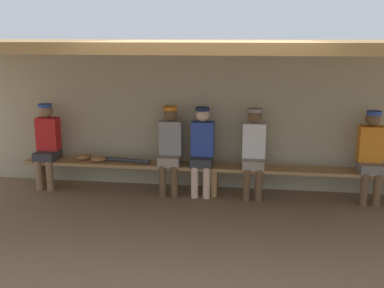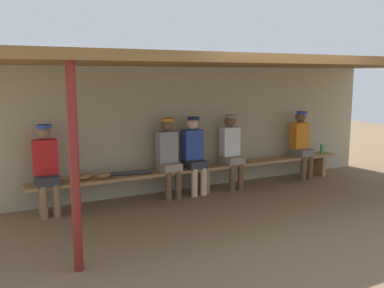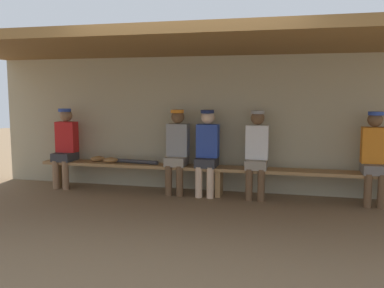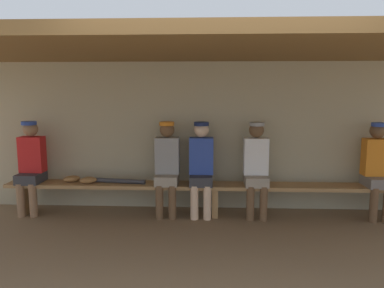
{
  "view_description": "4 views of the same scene",
  "coord_description": "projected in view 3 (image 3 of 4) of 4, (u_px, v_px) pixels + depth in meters",
  "views": [
    {
      "loc": [
        0.54,
        -4.96,
        2.39
      ],
      "look_at": [
        -0.3,
        1.17,
        0.88
      ],
      "focal_mm": 41.93,
      "sensor_mm": 36.0,
      "label": 1
    },
    {
      "loc": [
        -3.68,
        -4.93,
        2.06
      ],
      "look_at": [
        -0.36,
        1.31,
        0.92
      ],
      "focal_mm": 40.3,
      "sensor_mm": 36.0,
      "label": 2
    },
    {
      "loc": [
        1.12,
        -4.82,
        1.6
      ],
      "look_at": [
        -0.36,
        1.22,
        0.85
      ],
      "focal_mm": 39.22,
      "sensor_mm": 36.0,
      "label": 3
    },
    {
      "loc": [
        -0.1,
        -3.52,
        1.78
      ],
      "look_at": [
        -0.32,
        1.28,
        1.08
      ],
      "focal_mm": 34.17,
      "sensor_mm": 36.0,
      "label": 4
    }
  ],
  "objects": [
    {
      "name": "bench",
      "position": [
        219.0,
        171.0,
        6.55
      ],
      "size": [
        6.0,
        0.36,
        0.46
      ],
      "color": "#9E7547",
      "rests_on": "ground"
    },
    {
      "name": "player_in_red",
      "position": [
        207.0,
        148.0,
        6.56
      ],
      "size": [
        0.34,
        0.42,
        1.34
      ],
      "color": "#333338",
      "rests_on": "ground"
    },
    {
      "name": "player_in_white",
      "position": [
        257.0,
        150.0,
        6.38
      ],
      "size": [
        0.34,
        0.42,
        1.34
      ],
      "color": "gray",
      "rests_on": "ground"
    },
    {
      "name": "baseball_bat",
      "position": [
        134.0,
        161.0,
        6.88
      ],
      "size": [
        0.87,
        0.18,
        0.07
      ],
      "primitive_type": "cylinder",
      "rotation": [
        0.0,
        1.57,
        -0.13
      ],
      "color": "#333338",
      "rests_on": "bench"
    },
    {
      "name": "player_rightmost",
      "position": [
        374.0,
        154.0,
        5.99
      ],
      "size": [
        0.34,
        0.42,
        1.34
      ],
      "color": "slate",
      "rests_on": "ground"
    },
    {
      "name": "player_middle",
      "position": [
        65.0,
        144.0,
        7.14
      ],
      "size": [
        0.34,
        0.42,
        1.34
      ],
      "color": "#333338",
      "rests_on": "ground"
    },
    {
      "name": "baseball_glove_tan",
      "position": [
        98.0,
        159.0,
        7.07
      ],
      "size": [
        0.29,
        0.28,
        0.09
      ],
      "primitive_type": "ellipsoid",
      "rotation": [
        0.0,
        0.0,
        3.74
      ],
      "color": "olive",
      "rests_on": "bench"
    },
    {
      "name": "dugout_roof",
      "position": [
        209.0,
        43.0,
        5.51
      ],
      "size": [
        8.0,
        2.8,
        0.12
      ],
      "primitive_type": "cube",
      "color": "brown",
      "rests_on": "back_wall"
    },
    {
      "name": "player_near_post",
      "position": [
        177.0,
        147.0,
        6.68
      ],
      "size": [
        0.34,
        0.42,
        1.34
      ],
      "color": "gray",
      "rests_on": "ground"
    },
    {
      "name": "ground_plane",
      "position": [
        197.0,
        226.0,
        5.11
      ],
      "size": [
        24.0,
        24.0,
        0.0
      ],
      "primitive_type": "plane",
      "color": "brown"
    },
    {
      "name": "baseball_glove_dark_brown",
      "position": [
        111.0,
        160.0,
        6.94
      ],
      "size": [
        0.29,
        0.25,
        0.09
      ],
      "primitive_type": "ellipsoid",
      "rotation": [
        0.0,
        0.0,
        3.53
      ],
      "color": "olive",
      "rests_on": "bench"
    },
    {
      "name": "back_wall",
      "position": [
        224.0,
        124.0,
        6.9
      ],
      "size": [
        8.0,
        0.2,
        2.2
      ],
      "primitive_type": "cube",
      "color": "tan",
      "rests_on": "ground"
    }
  ]
}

